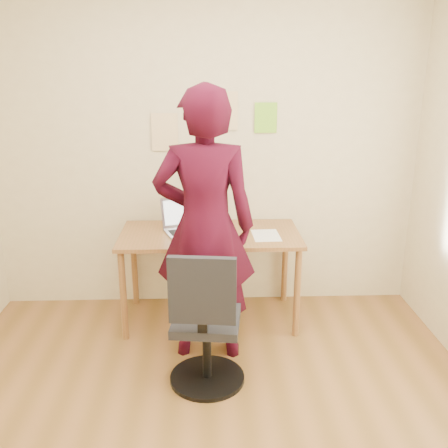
{
  "coord_description": "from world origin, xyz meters",
  "views": [
    {
      "loc": [
        -0.0,
        -2.31,
        1.99
      ],
      "look_at": [
        0.12,
        0.95,
        0.95
      ],
      "focal_mm": 40.0,
      "sensor_mm": 36.0,
      "label": 1
    }
  ],
  "objects_px": {
    "laptop": "(186,224)",
    "office_chair": "(205,330)",
    "phone": "(228,241)",
    "desk": "(210,243)",
    "person": "(205,227)"
  },
  "relations": [
    {
      "from": "desk",
      "to": "phone",
      "type": "bearing_deg",
      "value": -57.15
    },
    {
      "from": "phone",
      "to": "person",
      "type": "height_order",
      "value": "person"
    },
    {
      "from": "laptop",
      "to": "office_chair",
      "type": "xyz_separation_m",
      "value": [
        0.15,
        -0.98,
        -0.39
      ]
    },
    {
      "from": "desk",
      "to": "office_chair",
      "type": "height_order",
      "value": "office_chair"
    },
    {
      "from": "desk",
      "to": "office_chair",
      "type": "relative_size",
      "value": 1.47
    },
    {
      "from": "laptop",
      "to": "person",
      "type": "distance_m",
      "value": 0.59
    },
    {
      "from": "laptop",
      "to": "phone",
      "type": "height_order",
      "value": "laptop"
    },
    {
      "from": "laptop",
      "to": "office_chair",
      "type": "bearing_deg",
      "value": -100.37
    },
    {
      "from": "laptop",
      "to": "phone",
      "type": "xyz_separation_m",
      "value": [
        0.32,
        -0.28,
        -0.05
      ]
    },
    {
      "from": "desk",
      "to": "person",
      "type": "height_order",
      "value": "person"
    },
    {
      "from": "desk",
      "to": "person",
      "type": "distance_m",
      "value": 0.57
    },
    {
      "from": "phone",
      "to": "desk",
      "type": "bearing_deg",
      "value": 102.05
    },
    {
      "from": "office_chair",
      "to": "laptop",
      "type": "bearing_deg",
      "value": 105.4
    },
    {
      "from": "person",
      "to": "office_chair",
      "type": "bearing_deg",
      "value": 91.47
    },
    {
      "from": "desk",
      "to": "office_chair",
      "type": "bearing_deg",
      "value": -92.5
    }
  ]
}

